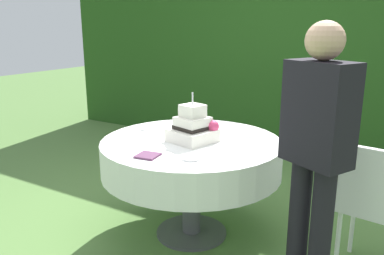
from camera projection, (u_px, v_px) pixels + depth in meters
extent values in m
plane|color=#547A3D|center=(191.00, 233.00, 3.07)|extent=(20.00, 20.00, 0.00)
cube|color=#234C19|center=(300.00, 40.00, 4.91)|extent=(6.93, 0.63, 2.76)
cylinder|color=#4C4C51|center=(191.00, 232.00, 3.07)|extent=(0.54, 0.54, 0.02)
cylinder|color=#4C4C51|center=(191.00, 190.00, 2.98)|extent=(0.14, 0.14, 0.73)
cylinder|color=olive|center=(191.00, 142.00, 2.88)|extent=(1.30, 1.30, 0.03)
cylinder|color=white|center=(191.00, 156.00, 2.91)|extent=(1.33, 1.33, 0.24)
cube|color=white|center=(193.00, 135.00, 2.84)|extent=(0.35, 0.35, 0.09)
cube|color=white|center=(193.00, 123.00, 2.82)|extent=(0.25, 0.25, 0.09)
cube|color=black|center=(193.00, 127.00, 2.82)|extent=(0.26, 0.26, 0.03)
cube|color=white|center=(193.00, 111.00, 2.79)|extent=(0.18, 0.18, 0.09)
sphere|color=#D13866|center=(213.00, 126.00, 2.82)|extent=(0.09, 0.09, 0.09)
cylinder|color=silver|center=(193.00, 98.00, 2.77)|extent=(0.01, 0.01, 0.09)
cylinder|color=white|center=(147.00, 129.00, 3.17)|extent=(0.12, 0.12, 0.01)
cylinder|color=white|center=(191.00, 158.00, 2.47)|extent=(0.12, 0.12, 0.01)
cylinder|color=white|center=(247.00, 136.00, 2.97)|extent=(0.11, 0.11, 0.01)
cube|color=#603856|center=(148.00, 156.00, 2.52)|extent=(0.15, 0.15, 0.01)
cylinder|color=white|center=(353.00, 223.00, 2.77)|extent=(0.03, 0.03, 0.45)
cylinder|color=white|center=(338.00, 242.00, 2.52)|extent=(0.03, 0.03, 0.45)
cube|color=white|center=(375.00, 205.00, 2.49)|extent=(0.44, 0.44, 0.04)
cube|color=white|center=(372.00, 182.00, 2.29)|extent=(0.40, 0.09, 0.40)
cylinder|color=black|center=(320.00, 240.00, 2.17)|extent=(0.12, 0.12, 0.85)
cylinder|color=black|center=(298.00, 228.00, 2.31)|extent=(0.12, 0.12, 0.85)
cube|color=black|center=(319.00, 114.00, 2.06)|extent=(0.41, 0.34, 0.55)
sphere|color=tan|center=(325.00, 41.00, 1.97)|extent=(0.20, 0.20, 0.20)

